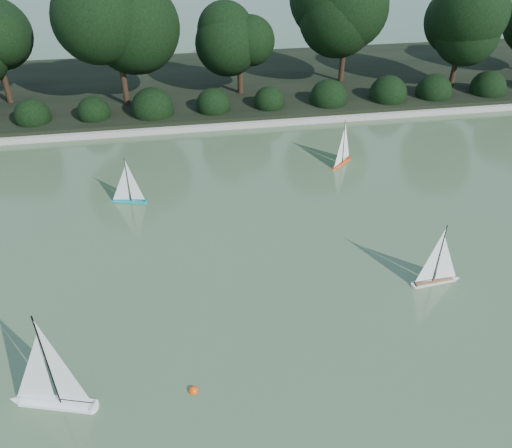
% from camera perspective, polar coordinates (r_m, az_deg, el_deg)
% --- Properties ---
extents(ground, '(80.00, 80.00, 0.00)m').
position_cam_1_polar(ground, '(9.00, 2.50, -11.90)').
color(ground, '#3C5332').
rests_on(ground, ground).
extents(pond_coping, '(40.00, 0.35, 0.18)m').
position_cam_1_polar(pond_coping, '(16.45, -4.06, 11.14)').
color(pond_coping, gray).
rests_on(pond_coping, ground).
extents(far_bank, '(40.00, 8.00, 0.30)m').
position_cam_1_polar(far_bank, '(20.16, -5.37, 15.63)').
color(far_bank, black).
rests_on(far_bank, ground).
extents(tree_line, '(26.31, 3.93, 4.39)m').
position_cam_1_polar(tree_line, '(18.14, -1.16, 21.85)').
color(tree_line, black).
rests_on(tree_line, ground).
extents(shrub_hedge, '(29.10, 1.10, 1.10)m').
position_cam_1_polar(shrub_hedge, '(17.15, -4.45, 13.40)').
color(shrub_hedge, black).
rests_on(shrub_hedge, ground).
extents(sailboat_white_a, '(1.41, 0.61, 1.94)m').
position_cam_1_polar(sailboat_white_a, '(8.35, -22.84, -17.12)').
color(sailboat_white_a, white).
rests_on(sailboat_white_a, ground).
extents(sailboat_white_b, '(1.08, 0.26, 1.47)m').
position_cam_1_polar(sailboat_white_b, '(10.41, 20.24, -5.26)').
color(sailboat_white_b, beige).
rests_on(sailboat_white_b, ground).
extents(sailboat_orange, '(0.82, 0.78, 1.38)m').
position_cam_1_polar(sailboat_orange, '(14.22, 9.72, 7.46)').
color(sailboat_orange, '#D44416').
rests_on(sailboat_orange, ground).
extents(sailboat_teal, '(0.96, 0.38, 1.32)m').
position_cam_1_polar(sailboat_teal, '(12.67, -14.62, 3.25)').
color(sailboat_teal, '#128688').
rests_on(sailboat_teal, ground).
extents(race_buoy, '(0.15, 0.15, 0.15)m').
position_cam_1_polar(race_buoy, '(8.19, -7.17, -18.41)').
color(race_buoy, '#DE450B').
rests_on(race_buoy, ground).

